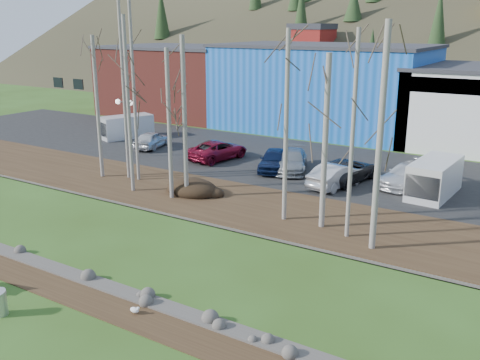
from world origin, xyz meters
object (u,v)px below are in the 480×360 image
Objects in this scene: car_3 at (292,160)px; van_white at (434,178)px; litter_bin at (0,304)px; car_6 at (347,170)px; street_lamp at (125,112)px; car_0 at (152,140)px; car_1 at (219,149)px; car_4 at (274,160)px; van_grey at (125,127)px; car_2 at (218,150)px; car_5 at (336,175)px; car_7 at (407,175)px; seagull at (135,310)px.

van_white is (9.86, -0.67, 0.35)m from car_3.
car_6 is (4.41, 22.64, 0.44)m from litter_bin.
street_lamp reaches higher than car_0.
car_1 is 0.91× the size of car_4.
litter_bin is 0.18× the size of van_grey.
car_2 reaches higher than car_0.
car_5 is 0.92× the size of van_grey.
car_7 is (8.15, 23.57, 0.42)m from litter_bin.
street_lamp is 21.31m from car_7.
van_grey reaches higher than car_2.
street_lamp is at bearing 49.43° from car_1.
car_2 is 1.12× the size of car_5.
car_0 is (-17.18, 20.67, 0.67)m from seagull.
car_5 reaches higher than car_3.
car_3 is at bearing 164.64° from car_0.
van_white is at bearing -155.45° from car_5.
car_7 reaches higher than litter_bin.
car_5 is at bearing -130.13° from car_7.
car_5 reaches higher than car_6.
car_3 is 7.99m from car_7.
car_6 is (17.06, 2.79, -2.78)m from street_lamp.
car_7 reaches higher than car_1.
car_2 is at bearing -162.26° from car_7.
car_7 reaches higher than seagull.
street_lamp reaches higher than car_7.
car_4 is 5.35m from car_6.
car_0 is 0.81× the size of car_2.
car_5 is at bearing 78.21° from litter_bin.
van_white is (5.66, 1.39, 0.33)m from car_5.
car_2 is at bearing 162.86° from car_0.
street_lamp is at bearing 120.97° from seagull.
car_4 is 0.90× the size of car_7.
car_5 is at bearing 98.88° from car_6.
van_grey is at bearing -35.01° from car_0.
van_grey is (-11.55, 1.68, 0.34)m from car_1.
litter_bin is at bearing -32.35° from van_grey.
car_4 reaches higher than car_6.
van_white is at bearing 60.08° from seagull.
van_white is at bearing -172.71° from car_2.
street_lamp reaches higher than van_grey.
car_1 is at bearing -164.25° from car_7.
street_lamp is 0.97× the size of car_5.
litter_bin is 0.17× the size of van_white.
van_grey reaches higher than car_1.
car_7 is at bearing 70.93° from litter_bin.
car_3 is at bearing -15.39° from car_5.
van_white reaches higher than litter_bin.
van_grey is at bearing 152.15° from car_4.
street_lamp is 0.89× the size of van_grey.
car_2 is at bearing 26.41° from street_lamp.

